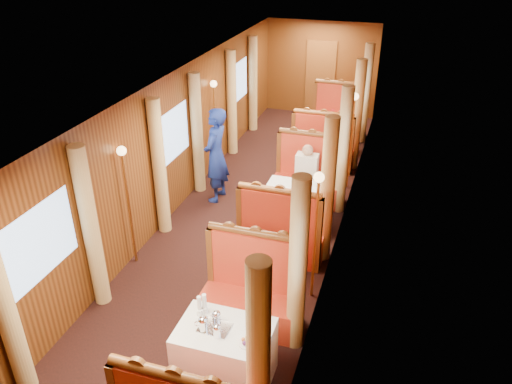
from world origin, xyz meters
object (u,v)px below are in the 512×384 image
at_px(table_mid, 296,207).
at_px(banquette_far_fwd, 323,150).
at_px(rose_vase_mid, 298,179).
at_px(rose_vase_far, 333,113).
at_px(teapot_back, 217,319).
at_px(teapot_left, 203,326).
at_px(steward, 216,155).
at_px(banquette_near_aft, 252,295).
at_px(banquette_mid_fwd, 281,236).
at_px(table_far, 330,135).
at_px(tea_tray, 215,328).
at_px(passenger, 306,169).
at_px(table_near, 225,354).
at_px(banquette_far_aft, 338,119).
at_px(teapot_right, 217,332).
at_px(fruit_plate, 248,342).
at_px(banquette_mid_aft, 308,179).

bearing_deg(table_mid, banquette_far_fwd, 90.00).
xyz_separation_m(rose_vase_mid, rose_vase_far, (0.01, 3.49, 0.00)).
bearing_deg(teapot_back, teapot_left, -99.65).
distance_m(banquette_far_fwd, teapot_left, 6.09).
distance_m(teapot_left, steward, 4.36).
distance_m(banquette_near_aft, banquette_mid_fwd, 1.47).
distance_m(rose_vase_mid, rose_vase_far, 3.49).
xyz_separation_m(table_far, rose_vase_far, (0.02, -0.01, 0.55)).
height_order(tea_tray, rose_vase_mid, rose_vase_mid).
distance_m(steward, passenger, 1.69).
bearing_deg(table_near, teapot_back, 150.00).
relative_size(banquette_far_aft, rose_vase_far, 3.72).
xyz_separation_m(banquette_near_aft, banquette_far_fwd, (0.00, 4.97, 0.00)).
height_order(teapot_right, steward, steward).
height_order(table_near, passenger, passenger).
relative_size(banquette_near_aft, fruit_plate, 6.18).
bearing_deg(banquette_far_fwd, rose_vase_mid, -89.81).
bearing_deg(teapot_left, banquette_mid_fwd, 72.64).
bearing_deg(teapot_right, passenger, 79.73).
relative_size(banquette_mid_fwd, banquette_far_aft, 1.00).
distance_m(fruit_plate, passenger, 4.40).
height_order(banquette_far_aft, rose_vase_mid, banquette_far_aft).
xyz_separation_m(tea_tray, steward, (-1.56, 4.04, 0.15)).
xyz_separation_m(banquette_near_aft, banquette_mid_fwd, (0.00, 1.47, 0.00)).
bearing_deg(rose_vase_far, steward, -119.54).
bearing_deg(rose_vase_mid, teapot_left, -93.46).
distance_m(banquette_mid_fwd, rose_vase_far, 4.53).
relative_size(banquette_far_aft, teapot_back, 8.19).
distance_m(teapot_right, steward, 4.46).
bearing_deg(banquette_far_fwd, steward, -130.34).
height_order(banquette_mid_fwd, teapot_right, banquette_mid_fwd).
bearing_deg(table_mid, banquette_far_aft, 90.00).
relative_size(banquette_near_aft, teapot_left, 7.41).
height_order(teapot_right, rose_vase_far, rose_vase_far).
height_order(fruit_plate, steward, steward).
bearing_deg(table_near, rose_vase_far, 89.88).
bearing_deg(table_mid, steward, 162.37).
relative_size(banquette_mid_fwd, steward, 0.74).
xyz_separation_m(banquette_mid_aft, table_far, (0.00, 2.49, -0.05)).
bearing_deg(banquette_near_aft, fruit_plate, -74.45).
distance_m(banquette_far_fwd, steward, 2.61).
distance_m(fruit_plate, rose_vase_far, 7.11).
bearing_deg(fruit_plate, steward, 115.50).
height_order(banquette_mid_aft, banquette_far_fwd, same).
xyz_separation_m(banquette_near_aft, rose_vase_mid, (0.01, 2.49, 0.50)).
height_order(table_mid, teapot_back, teapot_back).
height_order(banquette_far_fwd, rose_vase_far, banquette_far_fwd).
bearing_deg(rose_vase_mid, banquette_mid_aft, 90.48).
xyz_separation_m(banquette_near_aft, table_far, (0.00, 5.99, -0.05)).
xyz_separation_m(table_near, teapot_back, (-0.11, 0.06, 0.44)).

